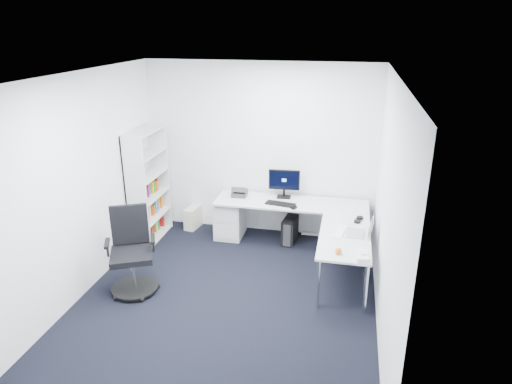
% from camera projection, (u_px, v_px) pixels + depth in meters
% --- Properties ---
extents(ground, '(4.20, 4.20, 0.00)m').
position_uv_depth(ground, '(227.00, 299.00, 5.65)').
color(ground, black).
extents(ceiling, '(4.20, 4.20, 0.00)m').
position_uv_depth(ceiling, '(221.00, 76.00, 4.70)').
color(ceiling, white).
extents(wall_back, '(3.60, 0.02, 2.70)m').
position_uv_depth(wall_back, '(260.00, 150.00, 7.10)').
color(wall_back, white).
rests_on(wall_back, ground).
extents(wall_front, '(3.60, 0.02, 2.70)m').
position_uv_depth(wall_front, '(145.00, 303.00, 3.25)').
color(wall_front, white).
rests_on(wall_front, ground).
extents(wall_left, '(0.02, 4.20, 2.70)m').
position_uv_depth(wall_left, '(81.00, 187.00, 5.52)').
color(wall_left, white).
rests_on(wall_left, ground).
extents(wall_right, '(0.02, 4.20, 2.70)m').
position_uv_depth(wall_right, '(388.00, 211.00, 4.83)').
color(wall_right, white).
rests_on(wall_right, ground).
extents(l_desk, '(2.30, 1.29, 0.67)m').
position_uv_depth(l_desk, '(287.00, 231.00, 6.71)').
color(l_desk, silver).
rests_on(l_desk, ground).
extents(drawer_pedestal, '(0.41, 0.52, 0.64)m').
position_uv_depth(drawer_pedestal, '(230.00, 217.00, 7.23)').
color(drawer_pedestal, silver).
rests_on(drawer_pedestal, ground).
extents(bookshelf, '(0.34, 0.87, 1.73)m').
position_uv_depth(bookshelf, '(148.00, 186.00, 6.99)').
color(bookshelf, silver).
rests_on(bookshelf, ground).
extents(task_chair, '(0.81, 0.81, 1.09)m').
position_uv_depth(task_chair, '(131.00, 253.00, 5.64)').
color(task_chair, black).
rests_on(task_chair, ground).
extents(black_pc_tower, '(0.23, 0.42, 0.40)m').
position_uv_depth(black_pc_tower, '(290.00, 230.00, 7.06)').
color(black_pc_tower, black).
rests_on(black_pc_tower, ground).
extents(beige_pc_tower, '(0.22, 0.40, 0.36)m').
position_uv_depth(beige_pc_tower, '(193.00, 217.00, 7.58)').
color(beige_pc_tower, beige).
rests_on(beige_pc_tower, ground).
extents(power_strip, '(0.34, 0.07, 0.04)m').
position_uv_depth(power_strip, '(312.00, 234.00, 7.36)').
color(power_strip, white).
rests_on(power_strip, ground).
extents(monitor, '(0.48, 0.18, 0.46)m').
position_uv_depth(monitor, '(284.00, 183.00, 6.99)').
color(monitor, black).
rests_on(monitor, l_desk).
extents(black_keyboard, '(0.47, 0.23, 0.02)m').
position_uv_depth(black_keyboard, '(280.00, 204.00, 6.79)').
color(black_keyboard, black).
rests_on(black_keyboard, l_desk).
extents(mouse, '(0.08, 0.11, 0.03)m').
position_uv_depth(mouse, '(294.00, 208.00, 6.64)').
color(mouse, black).
rests_on(mouse, l_desk).
extents(desk_phone, '(0.23, 0.23, 0.16)m').
position_uv_depth(desk_phone, '(240.00, 191.00, 7.10)').
color(desk_phone, '#2C2C2F').
rests_on(desk_phone, l_desk).
extents(laptop, '(0.33, 0.32, 0.22)m').
position_uv_depth(laptop, '(356.00, 226.00, 5.82)').
color(laptop, '#B8B9BE').
rests_on(laptop, l_desk).
extents(white_keyboard, '(0.18, 0.43, 0.01)m').
position_uv_depth(white_keyboard, '(340.00, 232.00, 5.90)').
color(white_keyboard, white).
rests_on(white_keyboard, l_desk).
extents(headphones, '(0.19, 0.24, 0.06)m').
position_uv_depth(headphones, '(359.00, 219.00, 6.23)').
color(headphones, black).
rests_on(headphones, l_desk).
extents(orange_fruit, '(0.08, 0.08, 0.08)m').
position_uv_depth(orange_fruit, '(338.00, 251.00, 5.33)').
color(orange_fruit, orange).
rests_on(orange_fruit, l_desk).
extents(tissue_box, '(0.17, 0.27, 0.09)m').
position_uv_depth(tissue_box, '(361.00, 257.00, 5.19)').
color(tissue_box, white).
rests_on(tissue_box, l_desk).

